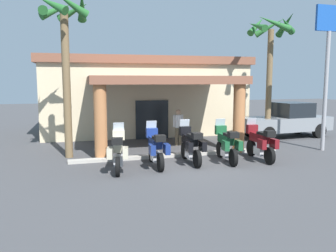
% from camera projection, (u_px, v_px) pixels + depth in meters
% --- Properties ---
extents(ground_plane, '(80.00, 80.00, 0.00)m').
position_uv_depth(ground_plane, '(192.00, 164.00, 13.12)').
color(ground_plane, '#424244').
extents(motel_building, '(12.37, 11.68, 4.51)m').
position_uv_depth(motel_building, '(143.00, 95.00, 21.44)').
color(motel_building, beige).
rests_on(motel_building, ground_plane).
extents(motorcycle_cream, '(0.88, 2.20, 1.61)m').
position_uv_depth(motorcycle_cream, '(118.00, 151.00, 12.10)').
color(motorcycle_cream, black).
rests_on(motorcycle_cream, ground_plane).
extents(motorcycle_blue, '(0.72, 2.21, 1.61)m').
position_uv_depth(motorcycle_blue, '(156.00, 148.00, 12.68)').
color(motorcycle_blue, black).
rests_on(motorcycle_blue, ground_plane).
extents(motorcycle_black, '(0.72, 2.21, 1.61)m').
position_uv_depth(motorcycle_black, '(191.00, 145.00, 13.21)').
color(motorcycle_black, black).
rests_on(motorcycle_black, ground_plane).
extents(motorcycle_green, '(0.79, 2.21, 1.61)m').
position_uv_depth(motorcycle_green, '(227.00, 144.00, 13.44)').
color(motorcycle_green, black).
rests_on(motorcycle_green, ground_plane).
extents(motorcycle_maroon, '(0.73, 2.21, 1.61)m').
position_uv_depth(motorcycle_maroon, '(261.00, 143.00, 13.73)').
color(motorcycle_maroon, black).
rests_on(motorcycle_maroon, ground_plane).
extents(pedestrian, '(0.53, 0.32, 1.77)m').
position_uv_depth(pedestrian, '(178.00, 125.00, 16.85)').
color(pedestrian, brown).
rests_on(pedestrian, ground_plane).
extents(pickup_truck_gray, '(5.31, 2.21, 1.95)m').
position_uv_depth(pickup_truck_gray, '(286.00, 121.00, 19.33)').
color(pickup_truck_gray, black).
rests_on(pickup_truck_gray, ground_plane).
extents(palm_tree_roadside, '(2.19, 2.26, 6.63)m').
position_uv_depth(palm_tree_roadside, '(64.00, 36.00, 13.67)').
color(palm_tree_roadside, brown).
rests_on(palm_tree_roadside, ground_plane).
extents(palm_tree_near_portico, '(2.45, 2.56, 6.68)m').
position_uv_depth(palm_tree_near_portico, '(271.00, 43.00, 17.92)').
color(palm_tree_near_portico, brown).
rests_on(palm_tree_near_portico, ground_plane).
extents(roadside_sign, '(1.40, 0.18, 6.40)m').
position_uv_depth(roadside_sign, '(328.00, 54.00, 15.24)').
color(roadside_sign, '#99999E').
rests_on(roadside_sign, ground_plane).
extents(curb_strip, '(9.09, 0.36, 0.12)m').
position_uv_depth(curb_strip, '(180.00, 155.00, 14.52)').
color(curb_strip, '#ADA89E').
rests_on(curb_strip, ground_plane).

